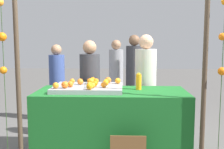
% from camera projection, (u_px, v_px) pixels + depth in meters
% --- Properties ---
extents(stall_counter, '(1.99, 0.84, 0.90)m').
position_uv_depth(stall_counter, '(112.00, 124.00, 3.66)').
color(stall_counter, '#196023').
rests_on(stall_counter, ground_plane).
extents(orange_tray, '(0.92, 0.70, 0.06)m').
position_uv_depth(orange_tray, '(88.00, 88.00, 3.66)').
color(orange_tray, '#9EA0A5').
rests_on(orange_tray, stall_counter).
extents(orange_0, '(0.09, 0.09, 0.09)m').
position_uv_depth(orange_0, '(91.00, 82.00, 3.72)').
color(orange_0, orange).
rests_on(orange_0, orange_tray).
extents(orange_1, '(0.08, 0.08, 0.08)m').
position_uv_depth(orange_1, '(56.00, 85.00, 3.43)').
color(orange_1, orange).
rests_on(orange_1, orange_tray).
extents(orange_2, '(0.08, 0.08, 0.08)m').
position_uv_depth(orange_2, '(90.00, 86.00, 3.35)').
color(orange_2, orange).
rests_on(orange_2, orange_tray).
extents(orange_3, '(0.08, 0.08, 0.08)m').
position_uv_depth(orange_3, '(70.00, 84.00, 3.54)').
color(orange_3, orange).
rests_on(orange_3, orange_tray).
extents(orange_4, '(0.08, 0.08, 0.08)m').
position_uv_depth(orange_4, '(80.00, 82.00, 3.73)').
color(orange_4, orange).
rests_on(orange_4, orange_tray).
extents(orange_5, '(0.07, 0.07, 0.07)m').
position_uv_depth(orange_5, '(104.00, 85.00, 3.50)').
color(orange_5, orange).
rests_on(orange_5, orange_tray).
extents(orange_6, '(0.08, 0.08, 0.08)m').
position_uv_depth(orange_6, '(118.00, 81.00, 3.82)').
color(orange_6, orange).
rests_on(orange_6, orange_tray).
extents(orange_7, '(0.09, 0.09, 0.09)m').
position_uv_depth(orange_7, '(108.00, 80.00, 3.86)').
color(orange_7, orange).
rests_on(orange_7, orange_tray).
extents(orange_8, '(0.08, 0.08, 0.08)m').
position_uv_depth(orange_8, '(93.00, 80.00, 3.94)').
color(orange_8, orange).
rests_on(orange_8, orange_tray).
extents(orange_9, '(0.07, 0.07, 0.07)m').
position_uv_depth(orange_9, '(96.00, 81.00, 3.83)').
color(orange_9, orange).
rests_on(orange_9, orange_tray).
extents(orange_10, '(0.09, 0.09, 0.09)m').
position_uv_depth(orange_10, '(65.00, 85.00, 3.44)').
color(orange_10, orange).
rests_on(orange_10, orange_tray).
extents(orange_11, '(0.08, 0.08, 0.08)m').
position_uv_depth(orange_11, '(95.00, 84.00, 3.59)').
color(orange_11, orange).
rests_on(orange_11, orange_tray).
extents(orange_12, '(0.07, 0.07, 0.07)m').
position_uv_depth(orange_12, '(90.00, 81.00, 3.83)').
color(orange_12, orange).
rests_on(orange_12, orange_tray).
extents(orange_13, '(0.07, 0.07, 0.07)m').
position_uv_depth(orange_13, '(72.00, 81.00, 3.82)').
color(orange_13, orange).
rests_on(orange_13, orange_tray).
extents(orange_14, '(0.07, 0.07, 0.07)m').
position_uv_depth(orange_14, '(90.00, 85.00, 3.50)').
color(orange_14, orange).
rests_on(orange_14, orange_tray).
extents(orange_15, '(0.08, 0.08, 0.08)m').
position_uv_depth(orange_15, '(106.00, 83.00, 3.65)').
color(orange_15, orange).
rests_on(orange_15, orange_tray).
extents(orange_16, '(0.07, 0.07, 0.07)m').
position_uv_depth(orange_16, '(106.00, 82.00, 3.75)').
color(orange_16, orange).
rests_on(orange_16, orange_tray).
extents(orange_17, '(0.07, 0.07, 0.07)m').
position_uv_depth(orange_17, '(93.00, 85.00, 3.46)').
color(orange_17, orange).
rests_on(orange_17, orange_tray).
extents(juice_bottle, '(0.08, 0.08, 0.23)m').
position_uv_depth(juice_bottle, '(139.00, 82.00, 3.69)').
color(juice_bottle, orange).
rests_on(juice_bottle, stall_counter).
extents(vendor_left, '(0.31, 0.31, 1.57)m').
position_uv_depth(vendor_left, '(90.00, 94.00, 4.27)').
color(vendor_left, '#333338').
rests_on(vendor_left, ground_plane).
extents(vendor_right, '(0.33, 0.33, 1.66)m').
position_uv_depth(vendor_right, '(145.00, 91.00, 4.25)').
color(vendor_right, beige).
rests_on(vendor_right, ground_plane).
extents(crowd_person_0, '(0.34, 0.34, 1.69)m').
position_uv_depth(crowd_person_0, '(134.00, 78.00, 5.67)').
color(crowd_person_0, '#333338').
rests_on(crowd_person_0, ground_plane).
extents(crowd_person_1, '(0.30, 0.30, 1.50)m').
position_uv_depth(crowd_person_1, '(57.00, 86.00, 5.29)').
color(crowd_person_1, '#384C8C').
rests_on(crowd_person_1, ground_plane).
extents(crowd_person_2, '(0.32, 0.32, 1.59)m').
position_uv_depth(crowd_person_2, '(116.00, 78.00, 6.09)').
color(crowd_person_2, '#99999E').
rests_on(crowd_person_2, ground_plane).
extents(canopy_post_left, '(0.06, 0.06, 2.28)m').
position_uv_depth(canopy_post_left, '(18.00, 77.00, 3.16)').
color(canopy_post_left, '#473828').
rests_on(canopy_post_left, ground_plane).
extents(canopy_post_right, '(0.06, 0.06, 2.28)m').
position_uv_depth(canopy_post_right, '(204.00, 78.00, 3.08)').
color(canopy_post_right, '#473828').
rests_on(canopy_post_right, ground_plane).
extents(garland_strand_left, '(0.10, 0.10, 2.09)m').
position_uv_depth(garland_strand_left, '(2.00, 41.00, 3.09)').
color(garland_strand_left, '#2D4C23').
rests_on(garland_strand_left, ground_plane).
extents(garland_strand_right, '(0.10, 0.11, 2.09)m').
position_uv_depth(garland_strand_right, '(223.00, 40.00, 2.99)').
color(garland_strand_right, '#2D4C23').
rests_on(garland_strand_right, ground_plane).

